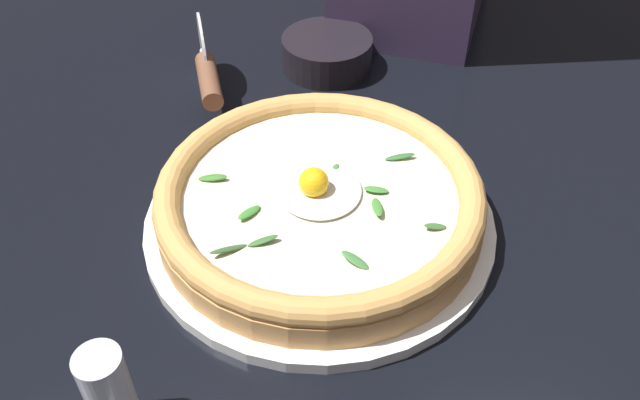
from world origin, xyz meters
TOP-DOWN VIEW (x-y plane):
  - ground_plane at (0.00, 0.00)m, footprint 2.40×2.40m
  - pizza_plate at (-0.05, 0.00)m, footprint 0.32×0.32m
  - pizza at (-0.05, 0.00)m, footprint 0.29×0.29m
  - side_bowl at (-0.32, 0.02)m, footprint 0.11×0.11m
  - pizza_cutter at (-0.25, -0.12)m, footprint 0.15×0.04m
  - pepper_shaker at (0.14, -0.15)m, footprint 0.03×0.03m

SIDE VIEW (x-z plane):
  - ground_plane at x=0.00m, z-range -0.03..0.00m
  - pizza_plate at x=-0.05m, z-range 0.00..0.01m
  - side_bowl at x=-0.32m, z-range 0.00..0.04m
  - pizza at x=-0.05m, z-range 0.01..0.06m
  - pepper_shaker at x=0.14m, z-range 0.00..0.08m
  - pizza_cutter at x=-0.25m, z-range 0.00..0.09m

